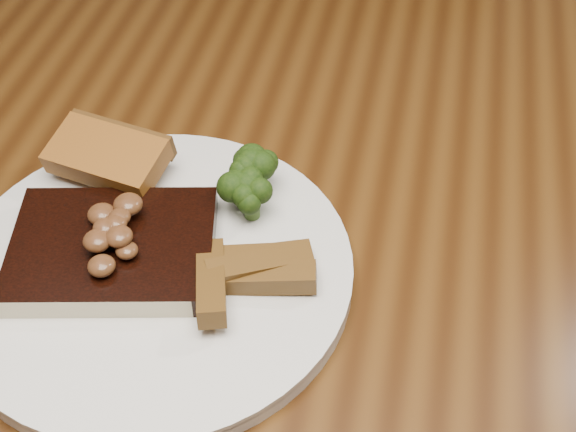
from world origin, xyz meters
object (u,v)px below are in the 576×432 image
steak (113,251)px  chair_far (322,90)px  garlic_bread (110,173)px  potato_wedges (250,255)px  plate (154,271)px  dining_table (280,301)px

steak → chair_far: bearing=72.6°
steak → garlic_bread: bearing=99.9°
garlic_bread → potato_wedges: (0.14, -0.07, 0.00)m
plate → potato_wedges: potato_wedges is taller
plate → potato_wedges: bearing=12.6°
steak → plate: bearing=-11.7°
dining_table → plate: size_ratio=5.15×
dining_table → garlic_bread: (-0.15, 0.02, 0.12)m
chair_far → garlic_bread: size_ratio=8.88×
steak → potato_wedges: size_ratio=1.50×
dining_table → potato_wedges: potato_wedges is taller
plate → steak: 0.04m
plate → garlic_bread: size_ratio=3.23×
chair_far → potato_wedges: chair_far is taller
garlic_bread → dining_table: bearing=5.0°
chair_far → plate: (-0.03, -0.65, 0.29)m
steak → potato_wedges: bearing=-3.0°
dining_table → garlic_bread: garlic_bread is taller
dining_table → chair_far: (-0.06, 0.58, -0.19)m
dining_table → potato_wedges: (-0.01, -0.05, 0.12)m
dining_table → potato_wedges: 0.13m
plate → garlic_bread: (-0.07, 0.08, 0.02)m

